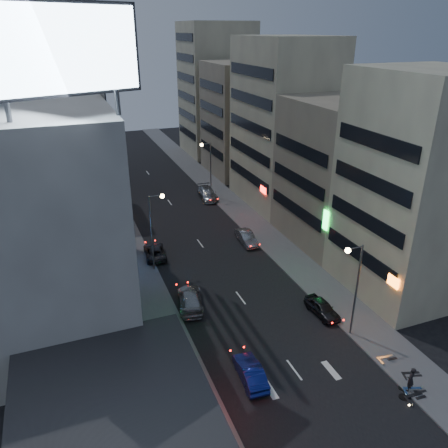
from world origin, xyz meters
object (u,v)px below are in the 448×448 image
scooter_black_b (420,365)px  scooter_silver_a (424,380)px  parked_car_left (155,252)px  scooter_blue (422,380)px  parked_car_right_near (322,308)px  parked_car_right_mid (246,238)px  parked_car_right_far (208,193)px  road_car_silver (190,299)px  scooter_silver_b (394,347)px  person (411,379)px  road_car_blue (250,372)px  scooter_black_a (422,384)px

scooter_black_b → scooter_silver_a: bearing=162.0°
parked_car_left → scooter_blue: bearing=122.3°
parked_car_right_near → parked_car_right_mid: (-0.56, 15.08, 0.04)m
parked_car_right_far → road_car_silver: 27.12m
parked_car_right_near → parked_car_left: size_ratio=0.84×
parked_car_right_mid → scooter_silver_a: size_ratio=2.28×
parked_car_right_near → parked_car_right_far: size_ratio=0.71×
parked_car_right_far → scooter_silver_b: size_ratio=2.65×
parked_car_right_far → scooter_silver_a: 40.26m
parked_car_right_far → person: bearing=-83.6°
scooter_blue → scooter_black_b: bearing=-17.4°
scooter_silver_a → scooter_silver_b: bearing=3.5°
road_car_blue → scooter_black_b: bearing=167.1°
scooter_silver_a → parked_car_right_far: bearing=11.7°
scooter_black_a → scooter_silver_a: (0.45, 0.33, -0.07)m
parked_car_right_mid → scooter_black_a: 25.31m
scooter_silver_b → road_car_blue: bearing=86.2°
parked_car_right_near → scooter_silver_a: 9.99m
parked_car_right_near → scooter_black_a: (1.36, -10.15, 0.09)m
parked_car_right_near → road_car_silver: road_car_silver is taller
scooter_blue → scooter_silver_b: (0.44, 3.40, 0.05)m
road_car_blue → scooter_blue: road_car_blue is taller
parked_car_right_mid → road_car_blue: size_ratio=1.02×
scooter_black_a → scooter_silver_b: bearing=-8.5°
parked_car_left → scooter_black_b: size_ratio=2.37×
person → parked_car_right_near: bearing=-113.4°
road_car_blue → scooter_silver_a: size_ratio=2.25×
scooter_blue → scooter_silver_b: size_ratio=0.93×
parked_car_right_mid → scooter_black_b: (3.23, -23.67, 0.01)m
scooter_silver_a → scooter_blue: scooter_blue is taller
parked_car_right_near → parked_car_left: (-11.20, 15.57, -0.02)m
person → road_car_silver: bearing=-81.3°
parked_car_right_mid → person: 24.85m
scooter_blue → scooter_silver_b: bearing=12.9°
parked_car_right_near → parked_car_right_mid: 15.09m
scooter_silver_b → parked_car_right_near: bearing=22.7°
parked_car_right_near → scooter_black_b: bearing=-76.1°
parked_car_right_far → person: person is taller
parked_car_right_mid → scooter_silver_a: 25.02m
scooter_black_a → parked_car_right_mid: bearing=7.7°
parked_car_left → scooter_silver_a: size_ratio=2.48×
road_car_blue → scooter_blue: bearing=159.9°
parked_car_right_mid → person: (1.26, -24.82, 0.36)m
road_car_silver → scooter_silver_a: size_ratio=2.76×
road_car_blue → scooter_blue: (10.71, -4.99, 0.02)m
person → scooter_black_a: size_ratio=0.90×
parked_car_left → scooter_black_a: size_ratio=2.22×
road_car_blue → scooter_blue: 11.82m
parked_car_right_near → scooter_silver_a: size_ratio=2.09×
road_car_silver → scooter_black_b: road_car_silver is taller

